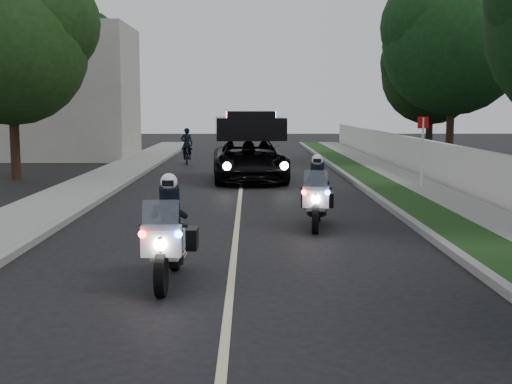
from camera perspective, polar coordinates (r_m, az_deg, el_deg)
ground at (r=11.06m, az=-2.07°, el=-7.32°), size 120.00×120.00×0.00m
curb_right at (r=21.22m, az=9.79°, el=-0.23°), size 0.20×60.00×0.15m
grass_verge at (r=21.36m, az=11.63°, el=-0.22°), size 1.20×60.00×0.16m
sidewalk_right at (r=21.67m, az=15.00°, el=-0.21°), size 1.40×60.00×0.16m
property_wall at (r=21.89m, az=17.58°, el=1.54°), size 0.22×60.00×1.50m
curb_left at (r=21.33m, az=-12.43°, el=-0.26°), size 0.20×60.00×0.15m
sidewalk_left at (r=21.59m, az=-15.29°, el=-0.25°), size 2.00×60.00×0.16m
building_far at (r=38.13m, az=-16.38°, el=7.97°), size 8.00×6.00×7.00m
lane_marking at (r=20.89m, az=-1.35°, el=-0.44°), size 0.12×50.00×0.01m
police_moto_left at (r=11.02m, az=-7.27°, el=-7.43°), size 0.73×2.04×1.73m
police_moto_right at (r=15.84m, az=5.08°, el=-2.92°), size 0.94×2.05×1.69m
police_suv at (r=25.62m, az=-0.56°, el=0.96°), size 2.99×5.89×2.79m
bicycle at (r=33.37m, az=-5.79°, el=2.36°), size 0.75×1.70×0.86m
cyclist at (r=33.37m, az=-5.79°, el=2.36°), size 0.56×0.38×1.55m
sign_post at (r=23.27m, az=13.65°, el=0.13°), size 0.47×0.47×2.52m
tree_right_d at (r=33.63m, az=15.82°, el=2.16°), size 8.13×8.13×10.93m
tree_right_e at (r=37.13m, az=14.21°, el=2.66°), size 5.62×5.62×8.54m
tree_left_near at (r=27.66m, az=-19.41°, el=1.01°), size 6.26×6.26×9.57m
tree_left_far at (r=38.00m, az=-15.72°, el=2.71°), size 6.88×6.88×9.37m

